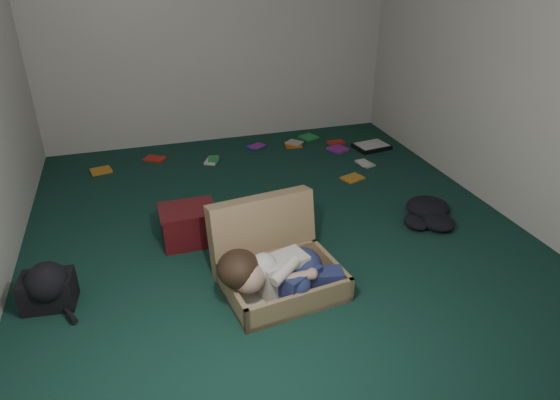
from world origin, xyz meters
TOP-DOWN VIEW (x-y plane):
  - floor at (0.00, 0.00)m, footprint 4.50×4.50m
  - wall_back at (0.00, 2.25)m, footprint 4.50×0.00m
  - wall_front at (0.00, -2.25)m, footprint 4.50×0.00m
  - wall_right at (2.00, 0.00)m, footprint 0.00×4.50m
  - suitcase at (-0.21, -0.68)m, footprint 0.87×0.85m
  - person at (-0.23, -0.88)m, footprint 0.86×0.41m
  - maroon_bin at (-0.70, 0.02)m, footprint 0.44×0.34m
  - backpack at (-1.70, -0.50)m, footprint 0.44×0.37m
  - clothing_pile at (1.26, -0.26)m, footprint 0.53×0.49m
  - paper_tray at (1.59, 1.41)m, footprint 0.42×0.34m
  - book_scatter at (0.44, 1.55)m, footprint 2.92×1.44m

SIDE VIEW (x-z plane):
  - floor at x=0.00m, z-range 0.00..0.00m
  - book_scatter at x=0.44m, z-range 0.00..0.02m
  - paper_tray at x=1.59m, z-range 0.00..0.05m
  - clothing_pile at x=1.26m, z-range 0.00..0.14m
  - backpack at x=-1.70m, z-range 0.00..0.25m
  - maroon_bin at x=-0.70m, z-range 0.00..0.30m
  - suitcase at x=-0.21m, z-range -0.11..0.46m
  - person at x=-0.23m, z-range 0.04..0.39m
  - wall_back at x=0.00m, z-range -0.95..3.55m
  - wall_front at x=0.00m, z-range -0.95..3.55m
  - wall_right at x=2.00m, z-range -0.95..3.55m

